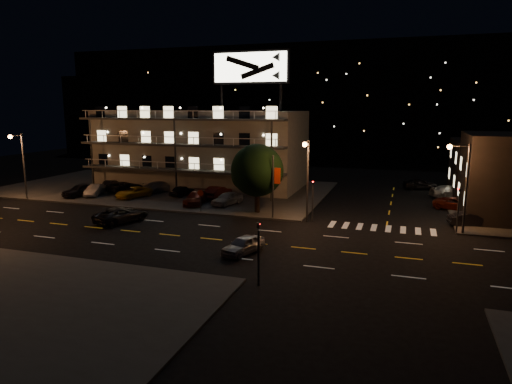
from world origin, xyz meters
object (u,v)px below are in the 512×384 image
(tree, at_px, (257,172))
(road_car_east, at_px, (243,245))
(lot_car_2, at_px, (134,192))
(road_car_west, at_px, (121,215))
(lot_car_4, at_px, (227,198))
(side_car_0, at_px, (471,220))
(lot_car_7, at_px, (160,186))

(tree, xyz_separation_m, road_car_east, (3.21, -13.01, -3.75))
(lot_car_2, relative_size, road_car_west, 0.85)
(road_car_west, bearing_deg, tree, -127.21)
(tree, xyz_separation_m, lot_car_4, (-4.31, 2.36, -3.55))
(road_car_west, bearing_deg, lot_car_2, -43.95)
(side_car_0, bearing_deg, lot_car_2, 75.67)
(tree, xyz_separation_m, road_car_west, (-11.33, -7.74, -3.67))
(road_car_east, distance_m, road_car_west, 15.47)
(tree, distance_m, lot_car_7, 17.65)
(lot_car_7, xyz_separation_m, side_car_0, (36.47, -6.01, -0.18))
(lot_car_4, xyz_separation_m, road_car_west, (-7.02, -10.10, -0.12))
(side_car_0, relative_size, road_car_west, 0.73)
(side_car_0, xyz_separation_m, road_car_west, (-32.12, -8.97, 0.10))
(lot_car_4, distance_m, road_car_west, 12.30)
(lot_car_7, bearing_deg, lot_car_2, 97.79)
(tree, relative_size, lot_car_2, 1.56)
(tree, distance_m, lot_car_2, 17.35)
(tree, bearing_deg, road_car_west, -145.67)
(lot_car_2, relative_size, road_car_east, 1.16)
(lot_car_2, distance_m, road_car_east, 25.37)
(tree, xyz_separation_m, lot_car_7, (-15.69, 7.25, -3.59))
(road_car_west, bearing_deg, road_car_east, 178.50)
(lot_car_4, relative_size, side_car_0, 1.07)
(lot_car_4, relative_size, road_car_west, 0.79)
(side_car_0, height_order, road_car_west, road_car_west)
(side_car_0, distance_m, road_car_west, 33.35)
(lot_car_7, distance_m, road_car_west, 15.61)
(road_car_west, bearing_deg, lot_car_7, -55.33)
(tree, bearing_deg, lot_car_7, 155.19)
(road_car_east, xyz_separation_m, road_car_west, (-14.54, 5.28, 0.08))
(lot_car_2, height_order, road_car_west, road_car_west)
(lot_car_2, height_order, side_car_0, lot_car_2)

